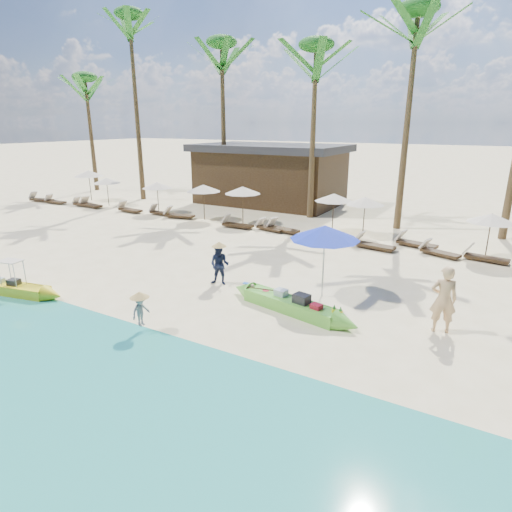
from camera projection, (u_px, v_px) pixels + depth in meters
The scene contains 36 objects.
ground at pixel (233, 307), 14.01m from camera, with size 240.00×240.00×0.00m, color #FEECBC.
wet_sand_strip at pixel (115, 385), 9.88m from camera, with size 240.00×4.50×0.01m, color tan.
green_canoe at pixel (290, 304), 13.67m from camera, with size 5.38×1.41×0.69m.
yellow_canoe at pixel (11, 288), 15.07m from camera, with size 4.80×1.33×1.26m.
tourist at pixel (444, 299), 12.13m from camera, with size 0.73×0.48×1.99m, color #DDAD77.
vendor_green at pixel (220, 265), 15.80m from camera, with size 0.75×0.58×1.53m, color #151D3A.
vendor_yellow at pixel (141, 311), 12.24m from camera, with size 0.60×0.35×0.93m, color gray.
blue_umbrella at pixel (325, 232), 14.25m from camera, with size 2.36×2.36×2.53m.
resort_parasol_0 at pixel (89, 173), 32.82m from camera, with size 2.23×2.23×2.30m.
lounger_0_left at pixel (40, 199), 32.74m from camera, with size 2.03×0.97×0.66m.
lounger_0_right at pixel (55, 201), 31.93m from camera, with size 1.80×0.62×0.60m.
resort_parasol_1 at pixel (107, 181), 30.77m from camera, with size 1.95×1.95×2.01m.
lounger_1_left at pixel (83, 204), 30.89m from camera, with size 1.81×0.61×0.61m.
lounger_1_right at pixel (90, 204), 30.57m from camera, with size 2.05×0.90×0.67m.
resort_parasol_2 at pixel (157, 185), 28.22m from camera, with size 1.99×1.99×2.05m.
lounger_2_left at pixel (129, 209), 28.90m from camera, with size 1.96×0.74×0.65m.
resort_parasol_3 at pixel (203, 188), 26.15m from camera, with size 2.11×2.11×2.18m.
lounger_3_left at pixel (160, 212), 28.02m from camera, with size 1.75×0.58×0.59m.
lounger_3_right at pixel (178, 215), 27.06m from camera, with size 2.06×0.98×0.67m.
resort_parasol_4 at pixel (243, 190), 25.18m from camera, with size 2.14×2.14×2.21m.
lounger_4_left at pixel (236, 224), 24.59m from camera, with size 1.94×0.65×0.65m.
lounger_4_right at pixel (269, 227), 23.94m from camera, with size 1.82×0.86×0.59m.
resort_parasol_5 at pixel (334, 197), 23.13m from camera, with size 2.08×2.08×2.14m.
lounger_5_left at pixel (281, 228), 23.66m from camera, with size 2.04×1.01×0.66m.
resort_parasol_6 at pixel (365, 201), 22.27m from camera, with size 2.04×2.04×2.10m.
lounger_6_left at pixel (372, 244), 20.48m from camera, with size 2.05×0.87×0.67m.
lounger_6_right at pixel (414, 242), 20.80m from camera, with size 2.06×1.00×0.67m.
resort_parasol_7 at pixel (492, 218), 18.45m from camera, with size 2.00×2.00×2.06m.
lounger_7_left at pixel (438, 251), 19.43m from camera, with size 1.88×1.12×0.61m.
lounger_7_right at pixel (483, 256), 18.65m from camera, with size 1.91×0.83×0.63m.
palm_0 at pixel (87, 94), 36.15m from camera, with size 2.08×2.08×9.90m.
palm_1 at pixel (132, 50), 30.81m from camera, with size 2.08×2.08×13.60m.
palm_2 at pixel (222, 70), 28.73m from camera, with size 2.08×2.08×11.33m.
palm_3 at pixel (315, 73), 24.86m from camera, with size 2.08×2.08×10.52m.
palm_4 at pixel (415, 48), 21.76m from camera, with size 2.08×2.08×11.70m.
pavilion_west at pixel (270, 174), 31.65m from camera, with size 10.80×6.60×4.30m.
Camera 1 is at (7.10, -10.76, 5.78)m, focal length 30.00 mm.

